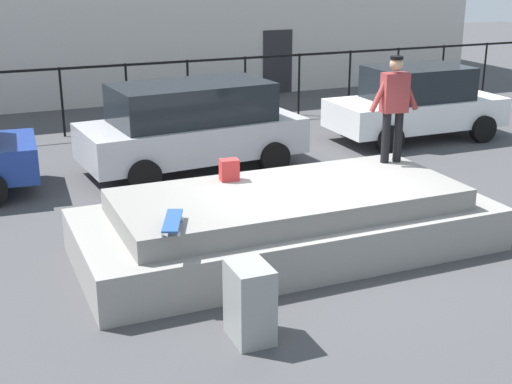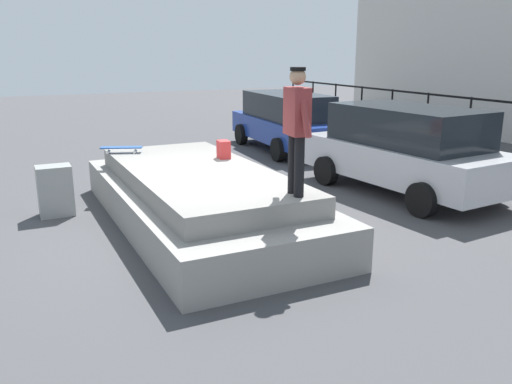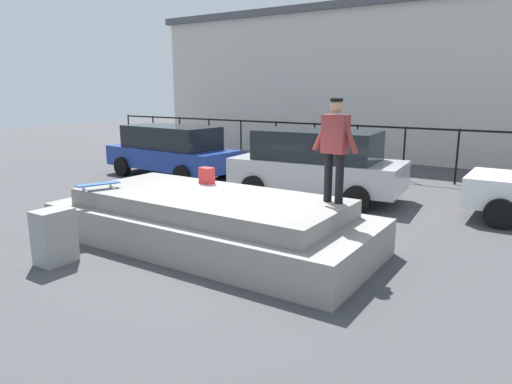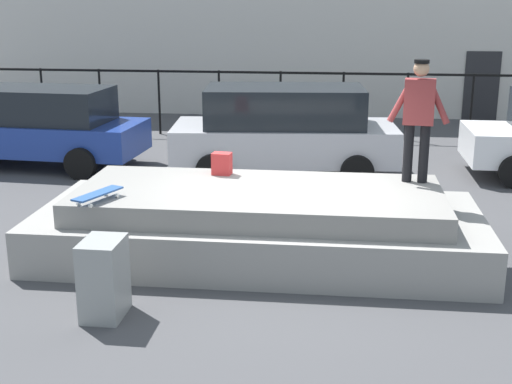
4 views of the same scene
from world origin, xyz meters
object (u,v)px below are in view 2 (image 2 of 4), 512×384
object	(u,v)px
backpack	(224,149)
car_blue_hatchback_near	(287,120)
skateboarder	(297,123)
skateboard	(121,148)
utility_box	(55,191)
car_silver_hatchback_mid	(406,148)

from	to	relation	value
backpack	car_blue_hatchback_near	xyz separation A→B (m)	(-4.74, 4.00, -0.23)
skateboarder	skateboard	world-z (taller)	skateboarder
skateboarder	utility_box	xyz separation A→B (m)	(-3.72, -2.84, -1.51)
backpack	utility_box	bearing A→B (deg)	-100.60
skateboarder	skateboard	distance (m)	4.57
utility_box	backpack	bearing A→B (deg)	73.92
skateboard	skateboarder	bearing A→B (deg)	19.69
skateboard	car_blue_hatchback_near	xyz separation A→B (m)	(-3.37, 5.61, -0.16)
skateboarder	car_silver_hatchback_mid	size ratio (longest dim) A/B	0.38
car_silver_hatchback_mid	utility_box	bearing A→B (deg)	-102.74
car_blue_hatchback_near	car_silver_hatchback_mid	distance (m)	5.39
car_silver_hatchback_mid	backpack	bearing A→B (deg)	-99.60
backpack	car_silver_hatchback_mid	xyz separation A→B (m)	(0.65, 3.82, -0.17)
car_blue_hatchback_near	utility_box	size ratio (longest dim) A/B	5.17
skateboard	car_silver_hatchback_mid	world-z (taller)	car_silver_hatchback_mid
skateboard	backpack	bearing A→B (deg)	49.36
skateboard	car_blue_hatchback_near	world-z (taller)	car_blue_hatchback_near
backpack	car_silver_hatchback_mid	size ratio (longest dim) A/B	0.07
car_blue_hatchback_near	utility_box	xyz separation A→B (m)	(3.86, -6.94, -0.44)
car_silver_hatchback_mid	skateboarder	bearing A→B (deg)	-60.75
skateboarder	car_silver_hatchback_mid	xyz separation A→B (m)	(-2.19, 3.92, -1.02)
skateboarder	skateboard	xyz separation A→B (m)	(-4.22, -1.51, -0.91)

